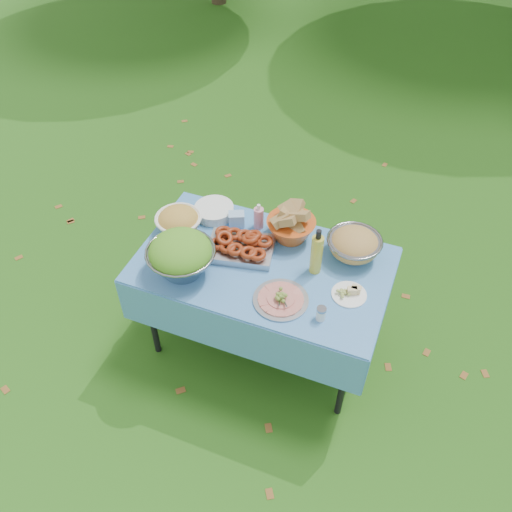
{
  "coord_description": "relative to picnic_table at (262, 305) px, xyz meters",
  "views": [
    {
      "loc": [
        0.77,
        -2.05,
        3.02
      ],
      "look_at": [
        -0.04,
        0.0,
        0.81
      ],
      "focal_mm": 38.0,
      "sensor_mm": 36.0,
      "label": 1
    }
  ],
  "objects": [
    {
      "name": "ground",
      "position": [
        0.0,
        0.0,
        -0.38
      ],
      "size": [
        80.0,
        80.0,
        0.0
      ],
      "primitive_type": "plane",
      "color": "#183B0A",
      "rests_on": "ground"
    },
    {
      "name": "picnic_table",
      "position": [
        0.0,
        0.0,
        0.0
      ],
      "size": [
        1.46,
        0.86,
        0.76
      ],
      "primitive_type": "cube",
      "color": "#84D3FF",
      "rests_on": "ground"
    },
    {
      "name": "salad_bowl",
      "position": [
        -0.4,
        -0.23,
        0.51
      ],
      "size": [
        0.43,
        0.43,
        0.26
      ],
      "primitive_type": null,
      "rotation": [
        0.0,
        0.0,
        0.12
      ],
      "color": "gray",
      "rests_on": "picnic_table"
    },
    {
      "name": "pasta_bowl_white",
      "position": [
        -0.58,
        0.08,
        0.46
      ],
      "size": [
        0.35,
        0.35,
        0.16
      ],
      "primitive_type": null,
      "rotation": [
        0.0,
        0.0,
        0.31
      ],
      "color": "white",
      "rests_on": "picnic_table"
    },
    {
      "name": "plate_stack",
      "position": [
        -0.44,
        0.29,
        0.41
      ],
      "size": [
        0.33,
        0.33,
        0.06
      ],
      "primitive_type": "cylinder",
      "rotation": [
        0.0,
        0.0,
        -0.41
      ],
      "color": "white",
      "rests_on": "picnic_table"
    },
    {
      "name": "wipes_box",
      "position": [
        -0.27,
        0.26,
        0.42
      ],
      "size": [
        0.12,
        0.11,
        0.09
      ],
      "primitive_type": "cube",
      "rotation": [
        0.0,
        0.0,
        0.43
      ],
      "color": "#98C2F1",
      "rests_on": "picnic_table"
    },
    {
      "name": "sanitizer_bottle",
      "position": [
        -0.14,
        0.29,
        0.47
      ],
      "size": [
        0.07,
        0.07,
        0.18
      ],
      "primitive_type": "cylinder",
      "rotation": [
        0.0,
        0.0,
        -0.17
      ],
      "color": "pink",
      "rests_on": "picnic_table"
    },
    {
      "name": "bread_bowl",
      "position": [
        0.08,
        0.27,
        0.48
      ],
      "size": [
        0.32,
        0.32,
        0.2
      ],
      "primitive_type": null,
      "rotation": [
        0.0,
        0.0,
        -0.07
      ],
      "color": "#CB5019",
      "rests_on": "picnic_table"
    },
    {
      "name": "pasta_bowl_steel",
      "position": [
        0.47,
        0.26,
        0.47
      ],
      "size": [
        0.38,
        0.38,
        0.17
      ],
      "primitive_type": null,
      "rotation": [
        0.0,
        0.0,
        -0.23
      ],
      "color": "gray",
      "rests_on": "picnic_table"
    },
    {
      "name": "fried_tray",
      "position": [
        -0.16,
        0.04,
        0.43
      ],
      "size": [
        0.43,
        0.34,
        0.09
      ],
      "primitive_type": "cube",
      "rotation": [
        0.0,
        0.0,
        0.2
      ],
      "color": "#B1B0B5",
      "rests_on": "picnic_table"
    },
    {
      "name": "charcuterie_platter",
      "position": [
        0.19,
        -0.23,
        0.42
      ],
      "size": [
        0.38,
        0.38,
        0.07
      ],
      "primitive_type": "cylinder",
      "rotation": [
        0.0,
        0.0,
        -0.27
      ],
      "color": "#A2A4A9",
      "rests_on": "picnic_table"
    },
    {
      "name": "oil_bottle",
      "position": [
        0.3,
        0.06,
        0.53
      ],
      "size": [
        0.08,
        0.08,
        0.31
      ],
      "primitive_type": "cylinder",
      "rotation": [
        0.0,
        0.0,
        0.14
      ],
      "color": "gold",
      "rests_on": "picnic_table"
    },
    {
      "name": "cheese_plate",
      "position": [
        0.53,
        -0.05,
        0.41
      ],
      "size": [
        0.25,
        0.25,
        0.05
      ],
      "primitive_type": "cylinder",
      "rotation": [
        0.0,
        0.0,
        0.39
      ],
      "color": "white",
      "rests_on": "picnic_table"
    },
    {
      "name": "shaker",
      "position": [
        0.43,
        -0.27,
        0.42
      ],
      "size": [
        0.07,
        0.07,
        0.08
      ],
      "primitive_type": "cylinder",
      "rotation": [
        0.0,
        0.0,
        0.4
      ],
      "color": "white",
      "rests_on": "picnic_table"
    }
  ]
}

